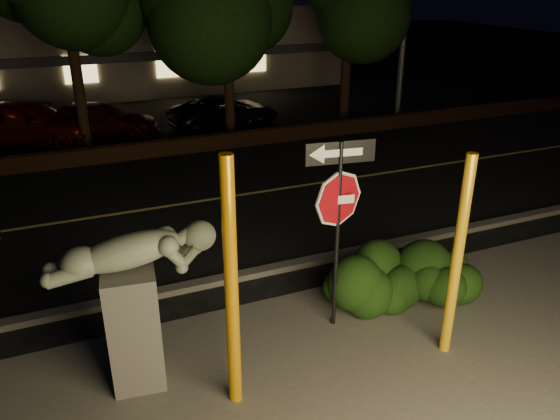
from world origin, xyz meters
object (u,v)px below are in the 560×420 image
Objects in this scene: yellow_pole_left at (231,289)px; parked_car_darkred at (99,120)px; yellow_pole_right at (457,259)px; parked_car_dark at (224,112)px; sculpture at (133,292)px; parked_car_red at (28,122)px; signpost at (339,200)px.

parked_car_darkred is at bearing 91.04° from yellow_pole_left.
yellow_pole_right is 0.76× the size of parked_car_dark.
sculpture is 14.29m from parked_car_dark.
yellow_pole_left is at bearing 155.82° from parked_car_dark.
yellow_pole_left reaches higher than parked_car_darkred.
yellow_pole_left reaches higher than parked_car_red.
parked_car_darkred is 4.58m from parked_car_dark.
yellow_pole_left is 14.78m from parked_car_dark.
signpost reaches higher than parked_car_darkred.
sculpture is (-3.18, -0.15, -0.78)m from signpost.
parked_car_darkred is (-3.62, 14.78, -1.01)m from yellow_pole_right.
yellow_pole_right is 1.93m from signpost.
parked_car_darkred is at bearing -67.96° from parked_car_red.
signpost is 13.80m from parked_car_darkred.
parked_car_darkred is (-0.26, 14.54, -1.17)m from yellow_pole_left.
signpost is (-1.28, 1.28, 0.65)m from yellow_pole_right.
parked_car_dark is (2.22, 13.04, -1.68)m from signpost.
yellow_pole_right is 1.33× the size of sculpture.
yellow_pole_left is at bearing -144.86° from signpost.
sculpture is (-4.47, 1.13, -0.12)m from yellow_pole_right.
yellow_pole_left is 0.79× the size of parked_car_red.
yellow_pole_left is at bearing -146.40° from parked_car_red.
parked_car_dark is at bearing 88.74° from signpost.
yellow_pole_left is at bearing 175.95° from yellow_pole_right.
yellow_pole_right reaches higher than sculpture.
yellow_pole_right is 0.77× the size of parked_car_darkred.
yellow_pole_right is 4.61m from sculpture.
signpost is at bearing -137.47° from parked_car_red.
yellow_pole_right is (3.36, -0.24, -0.17)m from yellow_pole_left.
parked_car_red is 6.88m from parked_car_dark.
signpost is 0.76× the size of parked_car_dark.
parked_car_darkred is at bearing 103.77° from yellow_pole_right.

